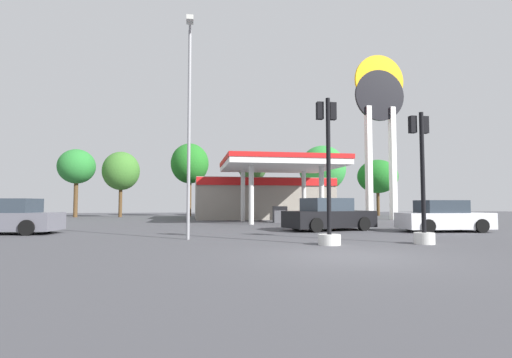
{
  "coord_description": "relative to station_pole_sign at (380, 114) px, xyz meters",
  "views": [
    {
      "loc": [
        -3.99,
        -9.49,
        1.34
      ],
      "look_at": [
        0.05,
        14.83,
        2.84
      ],
      "focal_mm": 27.4,
      "sensor_mm": 36.0,
      "label": 1
    }
  ],
  "objects": [
    {
      "name": "tree_0",
      "position": [
        -25.38,
        9.75,
        -3.75
      ],
      "size": [
        3.36,
        3.36,
        6.33
      ],
      "color": "brown",
      "rests_on": "ground"
    },
    {
      "name": "traffic_signal_1",
      "position": [
        -7.3,
        -16.98,
        -6.85
      ],
      "size": [
        0.65,
        0.68,
        4.33
      ],
      "color": "silver",
      "rests_on": "ground"
    },
    {
      "name": "ground_plane",
      "position": [
        -10.81,
        -19.24,
        -8.44
      ],
      "size": [
        90.0,
        90.0,
        0.0
      ],
      "primitive_type": "plane",
      "color": "#47474C",
      "rests_on": "ground"
    },
    {
      "name": "tree_1",
      "position": [
        -21.35,
        9.49,
        -4.12
      ],
      "size": [
        3.41,
        3.41,
        6.15
      ],
      "color": "brown",
      "rests_on": "ground"
    },
    {
      "name": "tree_5",
      "position": [
        4.39,
        9.26,
        -4.37
      ],
      "size": [
        4.15,
        4.15,
        5.83
      ],
      "color": "brown",
      "rests_on": "ground"
    },
    {
      "name": "tree_2",
      "position": [
        -14.98,
        10.8,
        -3.2
      ],
      "size": [
        3.76,
        3.76,
        7.28
      ],
      "color": "brown",
      "rests_on": "ground"
    },
    {
      "name": "car_1",
      "position": [
        -8.18,
        -10.51,
        -7.73
      ],
      "size": [
        4.68,
        2.87,
        1.56
      ],
      "color": "black",
      "rests_on": "ground"
    },
    {
      "name": "tree_3",
      "position": [
        -8.64,
        10.63,
        -3.48
      ],
      "size": [
        2.98,
        2.98,
        6.44
      ],
      "color": "brown",
      "rests_on": "ground"
    },
    {
      "name": "tree_4",
      "position": [
        -1.85,
        8.59,
        -3.69
      ],
      "size": [
        4.65,
        4.65,
        7.06
      ],
      "color": "brown",
      "rests_on": "ground"
    },
    {
      "name": "corner_streetlamp",
      "position": [
        -14.9,
        -14.36,
        -3.8
      ],
      "size": [
        0.24,
        1.48,
        7.83
      ],
      "color": "gray",
      "rests_on": "ground"
    },
    {
      "name": "car_0",
      "position": [
        -3.23,
        -12.23,
        -7.78
      ],
      "size": [
        4.17,
        2.07,
        1.46
      ],
      "color": "black",
      "rests_on": "ground"
    },
    {
      "name": "car_2",
      "position": [
        -22.58,
        -10.38,
        -7.75
      ],
      "size": [
        4.42,
        2.32,
        1.52
      ],
      "color": "black",
      "rests_on": "ground"
    },
    {
      "name": "gas_station",
      "position": [
        -8.84,
        3.4,
        -6.47
      ],
      "size": [
        11.19,
        14.11,
        4.33
      ],
      "color": "gray",
      "rests_on": "ground"
    },
    {
      "name": "station_pole_sign",
      "position": [
        0.0,
        0.0,
        0.0
      ],
      "size": [
        4.09,
        0.56,
        13.2
      ],
      "color": "white",
      "rests_on": "ground"
    },
    {
      "name": "traffic_signal_0",
      "position": [
        -10.45,
        -16.74,
        -6.78
      ],
      "size": [
        0.72,
        0.72,
        4.73
      ],
      "color": "silver",
      "rests_on": "ground"
    }
  ]
}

